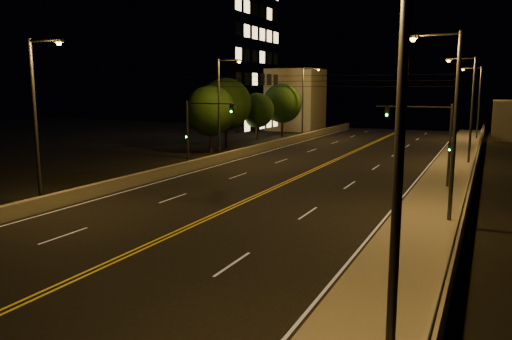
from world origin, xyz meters
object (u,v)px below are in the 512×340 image
at_px(streetlight_5, 221,103).
at_px(tree_2, 257,110).
at_px(streetlight_1, 450,116).
at_px(streetlight_6, 305,98).
at_px(streetlight_0, 385,158).
at_px(traffic_signal_left, 198,127).
at_px(tree_1, 226,104).
at_px(streetlight_3, 477,99).
at_px(tree_3, 282,103).
at_px(building_tower, 184,48).
at_px(streetlight_2, 469,104).
at_px(traffic_signal_right, 434,136).
at_px(tree_0, 210,111).
at_px(streetlight_4, 38,113).

bearing_deg(streetlight_5, tree_2, 105.07).
height_order(streetlight_1, tree_2, streetlight_1).
bearing_deg(streetlight_6, streetlight_5, -90.00).
distance_m(streetlight_0, streetlight_1, 16.42).
distance_m(traffic_signal_left, tree_1, 16.65).
height_order(streetlight_1, streetlight_5, same).
bearing_deg(streetlight_3, streetlight_1, -90.00).
bearing_deg(tree_3, tree_2, -104.18).
relative_size(traffic_signal_left, building_tower, 0.22).
height_order(streetlight_2, traffic_signal_left, streetlight_2).
relative_size(streetlight_2, streetlight_6, 1.00).
xyz_separation_m(streetlight_6, tree_1, (-4.63, -13.97, -0.44)).
height_order(traffic_signal_right, tree_0, tree_0).
distance_m(streetlight_4, building_tower, 46.84).
bearing_deg(tree_2, tree_1, -87.29).
bearing_deg(streetlight_6, tree_0, -100.99).
xyz_separation_m(streetlight_2, tree_3, (-25.17, 17.93, -0.76)).
relative_size(tree_0, tree_1, 0.89).
relative_size(streetlight_4, traffic_signal_right, 1.65).
height_order(streetlight_3, streetlight_4, same).
xyz_separation_m(streetlight_3, tree_1, (-26.10, -20.93, -0.44)).
relative_size(streetlight_2, traffic_signal_left, 1.65).
height_order(tree_1, tree_3, tree_1).
xyz_separation_m(streetlight_5, tree_2, (-5.08, 18.87, -1.58)).
distance_m(traffic_signal_right, tree_2, 35.37).
bearing_deg(traffic_signal_left, building_tower, 124.88).
xyz_separation_m(streetlight_0, tree_1, (-26.10, 41.27, -0.44)).
xyz_separation_m(streetlight_1, tree_0, (-25.18, 19.70, -1.00)).
bearing_deg(streetlight_3, tree_1, -141.28).
bearing_deg(tree_2, traffic_signal_left, -75.99).
relative_size(streetlight_5, traffic_signal_left, 1.65).
bearing_deg(streetlight_3, tree_3, -166.65).
bearing_deg(streetlight_6, streetlight_0, -68.76).
bearing_deg(tree_0, tree_2, 95.35).
height_order(traffic_signal_right, tree_2, tree_2).
distance_m(traffic_signal_left, tree_0, 11.51).
height_order(streetlight_0, streetlight_3, same).
height_order(streetlight_6, tree_0, streetlight_6).
height_order(streetlight_1, streetlight_4, same).
distance_m(streetlight_4, streetlight_5, 21.33).
relative_size(streetlight_0, tree_2, 1.53).
bearing_deg(streetlight_6, traffic_signal_right, -56.00).
bearing_deg(tree_3, traffic_signal_left, -80.94).
height_order(streetlight_4, streetlight_5, same).
bearing_deg(tree_0, streetlight_1, -38.04).
distance_m(streetlight_0, tree_1, 48.83).
bearing_deg(tree_0, streetlight_2, 4.94).
bearing_deg(streetlight_1, streetlight_6, 118.94).
xyz_separation_m(tree_0, tree_1, (-0.92, 5.15, 0.56)).
height_order(streetlight_1, streetlight_6, same).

